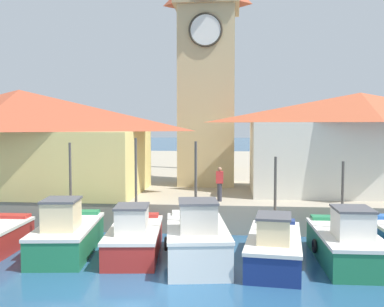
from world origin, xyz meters
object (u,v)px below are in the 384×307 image
at_px(clock_tower, 207,68).
at_px(port_crane_near, 211,94).
at_px(dock_worker_near_tower, 220,183).
at_px(fishing_boat_right_outer, 346,243).
at_px(warehouse_left, 20,140).
at_px(fishing_boat_right_inner, 274,246).
at_px(fishing_boat_mid_left, 67,234).
at_px(fishing_boat_center, 134,237).
at_px(warehouse_right, 359,142).
at_px(fishing_boat_mid_right, 197,239).

xyz_separation_m(clock_tower, port_crane_near, (-0.20, 8.74, -0.95)).
height_order(clock_tower, dock_worker_near_tower, clock_tower).
relative_size(clock_tower, dock_worker_near_tower, 9.12).
bearing_deg(fishing_boat_right_outer, clock_tower, 117.40).
bearing_deg(fishing_boat_right_outer, warehouse_left, 156.37).
bearing_deg(fishing_boat_right_inner, warehouse_left, 150.73).
bearing_deg(fishing_boat_mid_left, port_crane_near, 77.00).
distance_m(fishing_boat_center, port_crane_near, 20.49).
distance_m(warehouse_right, dock_worker_near_tower, 8.06).
xyz_separation_m(fishing_boat_mid_left, fishing_boat_right_inner, (7.73, -0.57, -0.09)).
relative_size(fishing_boat_right_outer, clock_tower, 0.33).
bearing_deg(fishing_boat_center, warehouse_right, 36.64).
height_order(fishing_boat_mid_right, clock_tower, clock_tower).
bearing_deg(fishing_boat_mid_right, warehouse_left, 144.51).
bearing_deg(warehouse_left, warehouse_right, 3.84).
xyz_separation_m(fishing_boat_mid_left, fishing_boat_right_outer, (10.30, -0.13, -0.03)).
distance_m(clock_tower, warehouse_left, 11.34).
height_order(fishing_boat_right_outer, warehouse_left, warehouse_left).
bearing_deg(warehouse_right, fishing_boat_mid_right, -133.19).
relative_size(fishing_boat_right_inner, dock_worker_near_tower, 3.08).
distance_m(fishing_boat_mid_left, fishing_boat_mid_right, 5.03).
distance_m(fishing_boat_right_inner, warehouse_left, 15.01).
height_order(fishing_boat_mid_left, fishing_boat_right_outer, fishing_boat_mid_left).
bearing_deg(warehouse_left, fishing_boat_mid_right, -35.49).
bearing_deg(clock_tower, fishing_boat_center, -101.35).
height_order(fishing_boat_center, clock_tower, clock_tower).
bearing_deg(warehouse_right, dock_worker_near_tower, -156.05).
relative_size(fishing_boat_center, dock_worker_near_tower, 2.93).
bearing_deg(port_crane_near, fishing_boat_center, -95.66).
bearing_deg(warehouse_right, fishing_boat_right_inner, -121.41).
relative_size(fishing_boat_mid_right, warehouse_left, 0.37).
bearing_deg(dock_worker_near_tower, fishing_boat_mid_right, -97.17).
distance_m(warehouse_left, dock_worker_near_tower, 11.01).
height_order(fishing_boat_center, warehouse_left, warehouse_left).
xyz_separation_m(fishing_boat_mid_right, warehouse_left, (-10.01, 7.14, 3.27)).
distance_m(warehouse_left, port_crane_near, 16.31).
distance_m(fishing_boat_right_outer, dock_worker_near_tower, 6.78).
bearing_deg(fishing_boat_mid_left, fishing_boat_right_inner, -4.19).
height_order(warehouse_left, dock_worker_near_tower, warehouse_left).
height_order(clock_tower, warehouse_left, clock_tower).
relative_size(clock_tower, warehouse_left, 1.11).
bearing_deg(fishing_boat_right_outer, port_crane_near, 106.56).
xyz_separation_m(warehouse_right, dock_worker_near_tower, (-7.18, -3.19, -1.84)).
height_order(fishing_boat_right_inner, warehouse_right, warehouse_right).
xyz_separation_m(fishing_boat_mid_left, port_crane_near, (4.49, 19.44, 6.57)).
xyz_separation_m(fishing_boat_mid_right, clock_tower, (-0.31, 11.26, 7.44)).
relative_size(fishing_boat_mid_left, fishing_boat_center, 1.01).
bearing_deg(fishing_boat_center, port_crane_near, 84.34).
relative_size(fishing_boat_mid_right, clock_tower, 0.33).
bearing_deg(port_crane_near, warehouse_left, -126.45).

